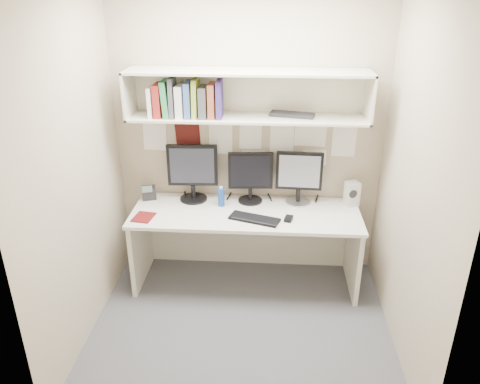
# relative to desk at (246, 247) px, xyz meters

# --- Properties ---
(floor) EXTENTS (2.40, 2.00, 0.01)m
(floor) POSITION_rel_desk_xyz_m (0.00, -0.65, -0.37)
(floor) COLOR #49494F
(floor) RESTS_ON ground
(wall_back) EXTENTS (2.40, 0.02, 2.60)m
(wall_back) POSITION_rel_desk_xyz_m (0.00, 0.35, 0.93)
(wall_back) COLOR tan
(wall_back) RESTS_ON ground
(wall_front) EXTENTS (2.40, 0.02, 2.60)m
(wall_front) POSITION_rel_desk_xyz_m (0.00, -1.65, 0.93)
(wall_front) COLOR tan
(wall_front) RESTS_ON ground
(wall_left) EXTENTS (0.02, 2.00, 2.60)m
(wall_left) POSITION_rel_desk_xyz_m (-1.20, -0.65, 0.93)
(wall_left) COLOR tan
(wall_left) RESTS_ON ground
(wall_right) EXTENTS (0.02, 2.00, 2.60)m
(wall_right) POSITION_rel_desk_xyz_m (1.20, -0.65, 0.93)
(wall_right) COLOR tan
(wall_right) RESTS_ON ground
(desk) EXTENTS (2.00, 0.70, 0.73)m
(desk) POSITION_rel_desk_xyz_m (0.00, 0.00, 0.00)
(desk) COLOR silver
(desk) RESTS_ON floor
(overhead_hutch) EXTENTS (2.00, 0.38, 0.40)m
(overhead_hutch) POSITION_rel_desk_xyz_m (0.00, 0.21, 1.35)
(overhead_hutch) COLOR beige
(overhead_hutch) RESTS_ON wall_back
(pinned_papers) EXTENTS (1.92, 0.01, 0.48)m
(pinned_papers) POSITION_rel_desk_xyz_m (0.00, 0.34, 0.88)
(pinned_papers) COLOR white
(pinned_papers) RESTS_ON wall_back
(monitor_left) EXTENTS (0.45, 0.25, 0.53)m
(monitor_left) POSITION_rel_desk_xyz_m (-0.50, 0.22, 0.65)
(monitor_left) COLOR black
(monitor_left) RESTS_ON desk
(monitor_center) EXTENTS (0.40, 0.22, 0.47)m
(monitor_center) POSITION_rel_desk_xyz_m (0.03, 0.22, 0.62)
(monitor_center) COLOR black
(monitor_center) RESTS_ON desk
(monitor_right) EXTENTS (0.41, 0.23, 0.48)m
(monitor_right) POSITION_rel_desk_xyz_m (0.46, 0.22, 0.62)
(monitor_right) COLOR #A5A5AA
(monitor_right) RESTS_ON desk
(keyboard) EXTENTS (0.45, 0.28, 0.02)m
(keyboard) POSITION_rel_desk_xyz_m (0.08, -0.16, 0.37)
(keyboard) COLOR black
(keyboard) RESTS_ON desk
(mouse) EXTENTS (0.08, 0.11, 0.03)m
(mouse) POSITION_rel_desk_xyz_m (0.37, -0.15, 0.38)
(mouse) COLOR black
(mouse) RESTS_ON desk
(speaker) EXTENTS (0.14, 0.15, 0.22)m
(speaker) POSITION_rel_desk_xyz_m (0.94, 0.20, 0.47)
(speaker) COLOR silver
(speaker) RESTS_ON desk
(blue_bottle) EXTENTS (0.06, 0.06, 0.19)m
(blue_bottle) POSITION_rel_desk_xyz_m (-0.23, 0.10, 0.45)
(blue_bottle) COLOR navy
(blue_bottle) RESTS_ON desk
(maroon_notebook) EXTENTS (0.19, 0.22, 0.01)m
(maroon_notebook) POSITION_rel_desk_xyz_m (-0.87, -0.18, 0.37)
(maroon_notebook) COLOR #5B0F11
(maroon_notebook) RESTS_ON desk
(desk_phone) EXTENTS (0.15, 0.14, 0.15)m
(desk_phone) POSITION_rel_desk_xyz_m (-0.91, 0.20, 0.42)
(desk_phone) COLOR black
(desk_phone) RESTS_ON desk
(book_stack) EXTENTS (0.61, 0.20, 0.33)m
(book_stack) POSITION_rel_desk_xyz_m (-0.51, 0.12, 1.32)
(book_stack) COLOR white
(book_stack) RESTS_ON overhead_hutch
(hutch_tray) EXTENTS (0.39, 0.22, 0.03)m
(hutch_tray) POSITION_rel_desk_xyz_m (0.37, 0.19, 1.19)
(hutch_tray) COLOR black
(hutch_tray) RESTS_ON overhead_hutch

